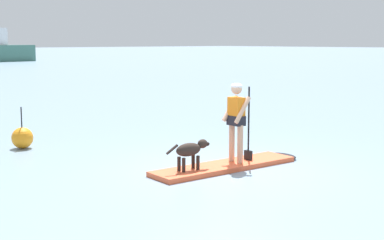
{
  "coord_description": "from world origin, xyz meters",
  "views": [
    {
      "loc": [
        -7.86,
        -7.8,
        2.59
      ],
      "look_at": [
        0.0,
        1.0,
        0.9
      ],
      "focal_mm": 51.78,
      "sensor_mm": 36.0,
      "label": 1
    }
  ],
  "objects": [
    {
      "name": "paddleboard",
      "position": [
        0.23,
        -0.02,
        0.05
      ],
      "size": [
        3.62,
        1.05,
        0.1
      ],
      "color": "#E55933",
      "rests_on": "ground_plane"
    },
    {
      "name": "dog",
      "position": [
        -0.87,
        0.07,
        0.49
      ],
      "size": [
        1.04,
        0.27,
        0.57
      ],
      "color": "#2D231E",
      "rests_on": "paddleboard"
    },
    {
      "name": "person_paddler",
      "position": [
        0.32,
        -0.03,
        1.04
      ],
      "size": [
        0.62,
        0.5,
        1.64
      ],
      "color": "tan",
      "rests_on": "paddleboard"
    },
    {
      "name": "ground_plane",
      "position": [
        0.0,
        0.0,
        0.0
      ],
      "size": [
        400.0,
        400.0,
        0.0
      ],
      "primitive_type": "plane",
      "color": "gray"
    },
    {
      "name": "marker_buoy",
      "position": [
        -2.13,
        4.79,
        0.26
      ],
      "size": [
        0.52,
        0.52,
        1.02
      ],
      "color": "orange",
      "rests_on": "ground_plane"
    }
  ]
}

